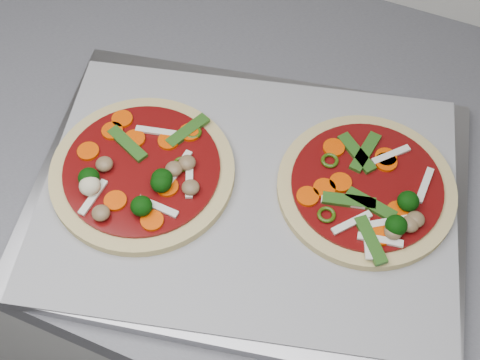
% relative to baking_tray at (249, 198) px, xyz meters
% --- Properties ---
extents(base_cabinet, '(3.60, 0.60, 0.86)m').
position_rel_baking_tray_xyz_m(base_cabinet, '(-0.23, 0.08, -0.48)').
color(base_cabinet, silver).
rests_on(base_cabinet, ground).
extents(countertop, '(3.60, 0.60, 0.04)m').
position_rel_baking_tray_xyz_m(countertop, '(-0.23, 0.08, -0.03)').
color(countertop, slate).
rests_on(countertop, base_cabinet).
extents(baking_tray, '(0.55, 0.45, 0.02)m').
position_rel_baking_tray_xyz_m(baking_tray, '(0.00, 0.00, 0.00)').
color(baking_tray, gray).
rests_on(baking_tray, countertop).
extents(parchment, '(0.53, 0.44, 0.00)m').
position_rel_baking_tray_xyz_m(parchment, '(0.00, 0.00, 0.01)').
color(parchment, '#9F9FA4').
rests_on(parchment, baking_tray).
extents(pizza_left, '(0.21, 0.21, 0.04)m').
position_rel_baking_tray_xyz_m(pizza_left, '(-0.12, -0.03, 0.02)').
color(pizza_left, '#E5CF80').
rests_on(pizza_left, parchment).
extents(pizza_right, '(0.27, 0.27, 0.03)m').
position_rel_baking_tray_xyz_m(pizza_right, '(0.12, 0.05, 0.02)').
color(pizza_right, '#E5CF80').
rests_on(pizza_right, parchment).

